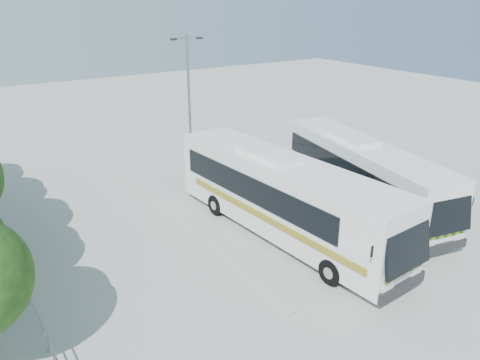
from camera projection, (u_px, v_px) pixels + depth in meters
ground at (249, 234)px, 22.62m from camera, size 100.00×100.00×0.00m
kerb_divider at (188, 229)px, 22.97m from camera, size 0.40×16.00×0.15m
railing at (8, 243)px, 20.32m from camera, size 0.06×22.00×1.00m
coach_main at (283, 196)px, 21.83m from camera, size 3.61×13.64×3.74m
coach_adjacent at (362, 172)px, 25.13m from camera, size 4.98×12.75×3.47m
lamppost at (189, 98)px, 29.43m from camera, size 2.11×0.25×8.63m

